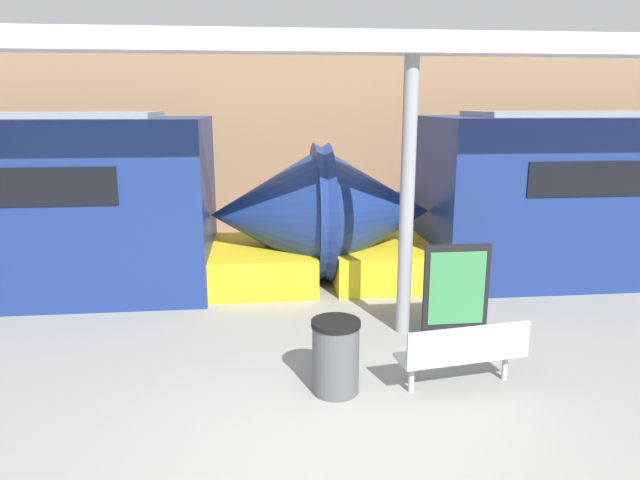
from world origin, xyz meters
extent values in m
plane|color=gray|center=(0.00, 0.00, 0.00)|extent=(60.00, 60.00, 0.00)
cube|color=#937051|center=(0.00, 9.29, 2.50)|extent=(56.00, 0.20, 5.00)
cone|color=navy|center=(1.48, 5.65, 1.32)|extent=(2.23, 2.63, 2.63)
cube|color=yellow|center=(1.69, 5.65, 0.35)|extent=(2.01, 2.46, 0.70)
cone|color=navy|center=(-0.46, 5.65, 1.32)|extent=(2.23, 2.63, 2.63)
cube|color=yellow|center=(-0.67, 5.65, 0.35)|extent=(2.01, 2.46, 0.70)
cube|color=#ADB2B7|center=(1.69, 1.18, 0.40)|extent=(1.61, 0.67, 0.04)
cube|color=#ADB2B7|center=(1.72, 0.98, 0.63)|extent=(1.55, 0.27, 0.41)
cylinder|color=#ADB2B7|center=(1.07, 1.09, 0.19)|extent=(0.07, 0.07, 0.38)
cylinder|color=#ADB2B7|center=(2.31, 1.28, 0.19)|extent=(0.07, 0.07, 0.38)
cylinder|color=#4C4F54|center=(0.18, 1.20, 0.42)|extent=(0.55, 0.55, 0.83)
cylinder|color=black|center=(0.18, 1.20, 0.86)|extent=(0.58, 0.58, 0.06)
cube|color=black|center=(2.11, 2.58, 0.71)|extent=(0.96, 0.06, 1.41)
cube|color=#38844C|center=(2.11, 2.54, 0.78)|extent=(0.82, 0.01, 1.07)
cylinder|color=gray|center=(1.44, 2.93, 1.99)|extent=(0.21, 0.21, 3.99)
cube|color=silver|center=(1.44, 2.93, 4.13)|extent=(28.00, 0.60, 0.28)
camera|label=1|loc=(-0.67, -4.93, 3.34)|focal=32.00mm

